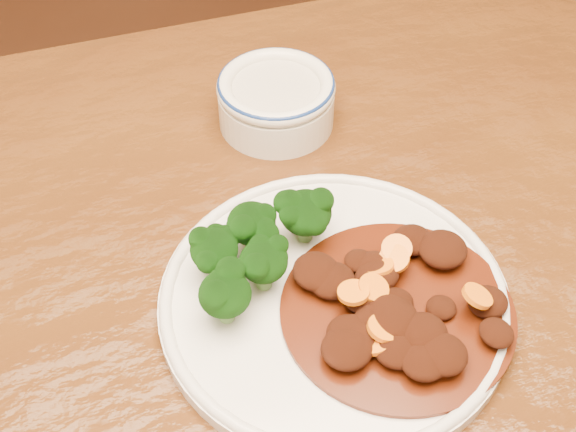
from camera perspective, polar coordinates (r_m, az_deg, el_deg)
name	(u,v)px	position (r m, az deg, el deg)	size (l,w,h in m)	color
dining_table	(291,371)	(0.73, 0.19, -10.97)	(1.56, 1.00, 0.75)	#502B0E
dinner_plate	(334,300)	(0.67, 3.30, -5.96)	(0.29, 0.29, 0.02)	white
broccoli_florets	(256,246)	(0.66, -2.31, -2.16)	(0.14, 0.11, 0.05)	#6A9F52
mince_stew	(394,308)	(0.65, 7.56, -6.48)	(0.19, 0.19, 0.04)	#481607
dip_bowl	(276,99)	(0.82, -0.85, 8.33)	(0.12, 0.12, 0.05)	white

